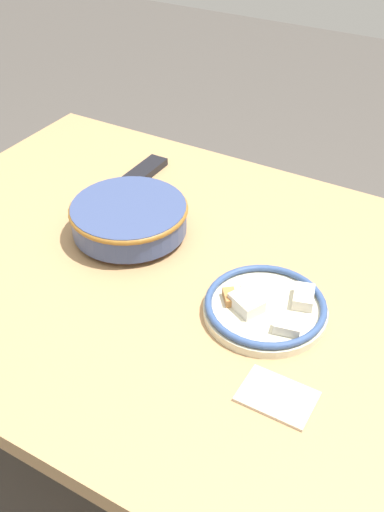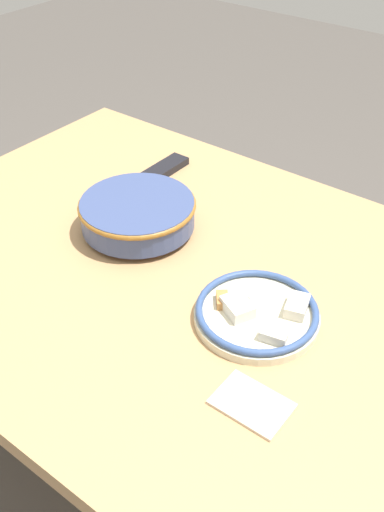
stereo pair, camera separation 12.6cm
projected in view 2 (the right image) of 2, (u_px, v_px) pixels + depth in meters
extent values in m
plane|color=#4C4742|center=(195.00, 467.00, 1.71)|extent=(8.00, 8.00, 0.00)
cube|color=tan|center=(196.00, 283.00, 1.29)|extent=(1.52, 1.01, 0.04)
cylinder|color=tan|center=(114.00, 219.00, 2.11)|extent=(0.06, 0.06, 0.67)
cylinder|color=#384775|center=(139.00, 227.00, 1.40)|extent=(0.12, 0.12, 0.01)
cylinder|color=#384775|center=(138.00, 213.00, 1.38)|extent=(0.26, 0.26, 0.06)
cylinder|color=#9E4C1E|center=(138.00, 215.00, 1.38)|extent=(0.24, 0.24, 0.05)
torus|color=#936023|center=(137.00, 205.00, 1.37)|extent=(0.27, 0.27, 0.01)
cylinder|color=beige|center=(257.00, 316.00, 1.16)|extent=(0.24, 0.24, 0.02)
torus|color=#334C7F|center=(257.00, 310.00, 1.15)|extent=(0.24, 0.24, 0.01)
cube|color=#B2753D|center=(222.00, 300.00, 1.17)|extent=(0.05, 0.05, 0.02)
cube|color=silver|center=(273.00, 336.00, 1.09)|extent=(0.05, 0.04, 0.02)
cube|color=silver|center=(237.00, 307.00, 1.15)|extent=(0.08, 0.07, 0.03)
cube|color=tan|center=(238.00, 300.00, 1.17)|extent=(0.04, 0.02, 0.02)
cube|color=silver|center=(297.00, 306.00, 1.15)|extent=(0.05, 0.07, 0.02)
cube|color=black|center=(161.00, 171.00, 1.61)|extent=(0.05, 0.18, 0.02)
cylinder|color=red|center=(145.00, 177.00, 1.56)|extent=(0.02, 0.02, 0.00)
cube|color=beige|center=(252.00, 404.00, 1.00)|extent=(0.13, 0.09, 0.01)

